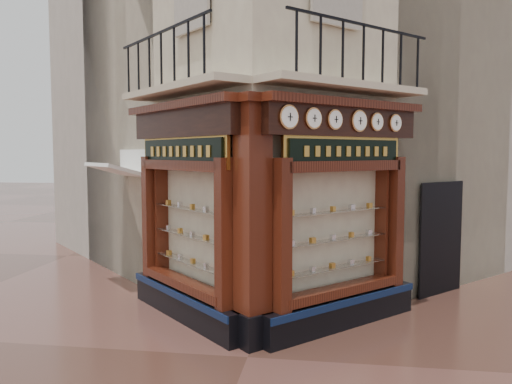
% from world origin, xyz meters
% --- Properties ---
extents(ground, '(80.00, 80.00, 0.00)m').
position_xyz_m(ground, '(0.00, 0.00, 0.00)').
color(ground, '#4B2C23').
rests_on(ground, ground).
extents(main_building, '(11.31, 11.31, 12.00)m').
position_xyz_m(main_building, '(0.00, 6.16, 6.00)').
color(main_building, beige).
rests_on(main_building, ground).
extents(neighbour_left, '(11.31, 11.31, 11.00)m').
position_xyz_m(neighbour_left, '(-2.47, 8.63, 5.50)').
color(neighbour_left, '#B9AEA1').
rests_on(neighbour_left, ground).
extents(neighbour_right, '(11.31, 11.31, 11.00)m').
position_xyz_m(neighbour_right, '(2.47, 8.63, 5.50)').
color(neighbour_right, '#B9AEA1').
rests_on(neighbour_right, ground).
extents(shopfront_left, '(2.86, 2.86, 3.98)m').
position_xyz_m(shopfront_left, '(-1.41, 1.57, 1.98)').
color(shopfront_left, black).
rests_on(shopfront_left, ground).
extents(shopfront_right, '(2.86, 2.86, 3.98)m').
position_xyz_m(shopfront_right, '(1.41, 1.57, 1.98)').
color(shopfront_right, black).
rests_on(shopfront_right, ground).
extents(corner_pilaster, '(0.85, 0.85, 3.98)m').
position_xyz_m(corner_pilaster, '(0.00, 0.50, 1.95)').
color(corner_pilaster, black).
rests_on(corner_pilaster, ground).
extents(balcony, '(5.94, 2.97, 1.03)m').
position_xyz_m(balcony, '(0.00, 1.49, 4.22)').
color(balcony, beige).
rests_on(balcony, ground).
extents(clock_a, '(0.30, 0.30, 0.37)m').
position_xyz_m(clock_a, '(0.57, 0.46, 3.62)').
color(clock_a, '#C67D42').
rests_on(clock_a, ground).
extents(clock_b, '(0.28, 0.28, 0.35)m').
position_xyz_m(clock_b, '(0.93, 0.82, 3.62)').
color(clock_b, '#C67D42').
rests_on(clock_b, ground).
extents(clock_c, '(0.27, 0.27, 0.33)m').
position_xyz_m(clock_c, '(1.27, 1.16, 3.62)').
color(clock_c, '#C67D42').
rests_on(clock_c, ground).
extents(clock_d, '(0.30, 0.30, 0.38)m').
position_xyz_m(clock_d, '(1.68, 1.58, 3.62)').
color(clock_d, '#C67D42').
rests_on(clock_d, ground).
extents(clock_e, '(0.26, 0.26, 0.32)m').
position_xyz_m(clock_e, '(2.01, 1.90, 3.62)').
color(clock_e, '#C67D42').
rests_on(clock_e, ground).
extents(clock_f, '(0.26, 0.26, 0.32)m').
position_xyz_m(clock_f, '(2.37, 2.27, 3.62)').
color(clock_f, '#C67D42').
rests_on(clock_f, ground).
extents(awning, '(1.72, 1.72, 0.32)m').
position_xyz_m(awning, '(-3.52, 3.31, 0.00)').
color(awning, white).
rests_on(awning, ground).
extents(signboard_left, '(2.21, 2.21, 0.59)m').
position_xyz_m(signboard_left, '(-1.46, 1.51, 3.10)').
color(signboard_left, gold).
rests_on(signboard_left, ground).
extents(signboard_right, '(2.02, 2.02, 0.54)m').
position_xyz_m(signboard_right, '(1.46, 1.51, 3.10)').
color(signboard_right, gold).
rests_on(signboard_right, ground).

